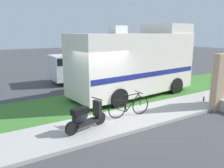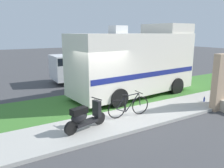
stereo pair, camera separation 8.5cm
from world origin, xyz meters
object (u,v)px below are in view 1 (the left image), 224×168
at_px(pickup_truck_near, 81,67).
at_px(bottle_green, 204,99).
at_px(scooter, 85,117).
at_px(bicycle, 129,106).
at_px(motorhome_rv, 135,62).

relative_size(pickup_truck_near, bottle_green, 21.50).
distance_m(scooter, bicycle, 1.96).
xyz_separation_m(pickup_truck_near, bottle_green, (2.90, -7.40, -0.75)).
bearing_deg(scooter, bicycle, 7.43).
distance_m(motorhome_rv, scooter, 5.12).
height_order(motorhome_rv, scooter, motorhome_rv).
distance_m(bicycle, pickup_truck_near, 7.22).
xyz_separation_m(motorhome_rv, bottle_green, (1.90, -2.84, -1.55)).
relative_size(motorhome_rv, bottle_green, 28.78).
distance_m(motorhome_rv, bicycle, 3.57).
relative_size(motorhome_rv, pickup_truck_near, 1.34).
bearing_deg(pickup_truck_near, scooter, -112.94).
height_order(motorhome_rv, bicycle, motorhome_rv).
distance_m(motorhome_rv, pickup_truck_near, 4.74).
bearing_deg(pickup_truck_near, motorhome_rv, -77.75).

